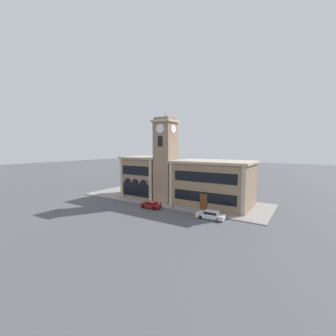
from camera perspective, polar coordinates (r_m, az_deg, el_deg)
ground_plane at (r=47.04m, az=-3.96°, el=-9.63°), size 300.00×300.00×0.00m
sidewalk_kerb at (r=52.85m, az=0.75°, el=-7.85°), size 43.70×14.49×0.15m
clock_tower at (r=49.54m, az=-0.67°, el=2.06°), size 4.70×4.70×19.70m
town_hall_left_wing at (r=56.23m, az=-5.11°, el=-2.04°), size 10.08×10.30×9.81m
town_hall_right_wing at (r=47.93m, az=11.35°, el=-3.70°), size 16.25×10.30×9.34m
parked_car_near at (r=45.31m, az=-4.29°, el=-9.27°), size 4.11×1.90×1.37m
parked_car_mid at (r=39.40m, az=10.80°, el=-11.59°), size 4.85×1.89×1.42m
street_lamp at (r=47.55m, az=-4.87°, el=-4.87°), size 0.36×0.36×5.39m
bollard at (r=45.99m, az=-1.92°, el=-9.11°), size 0.18×0.18×1.06m
fire_hydrant at (r=44.63m, az=1.31°, el=-9.69°), size 0.22×0.22×0.87m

